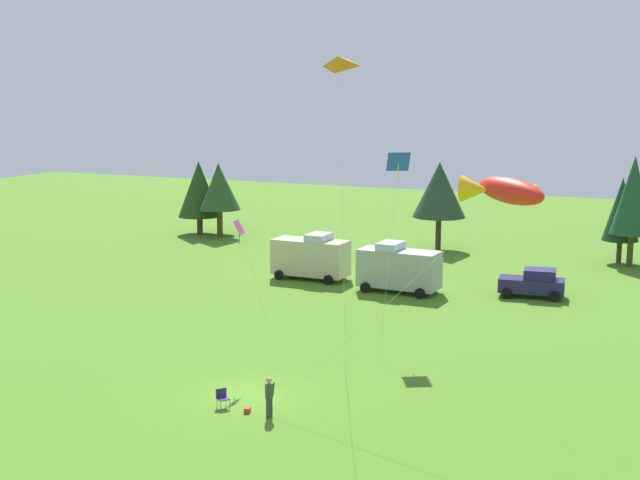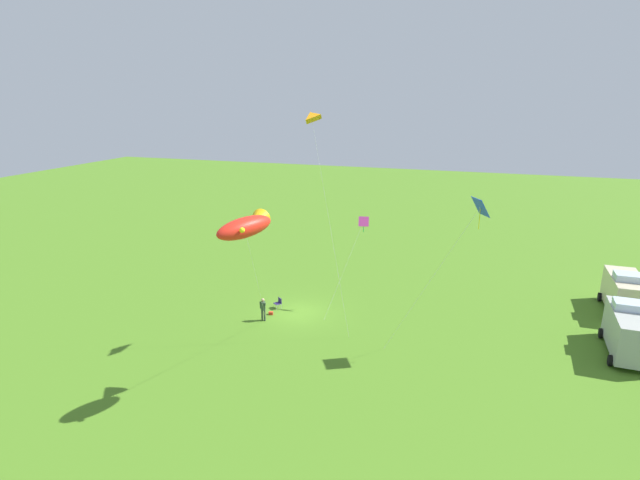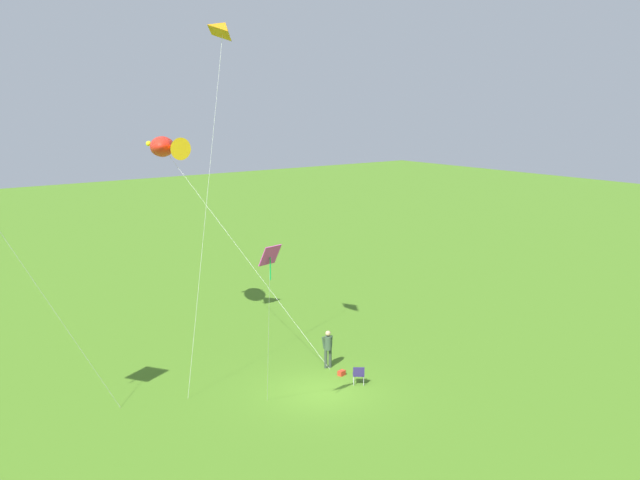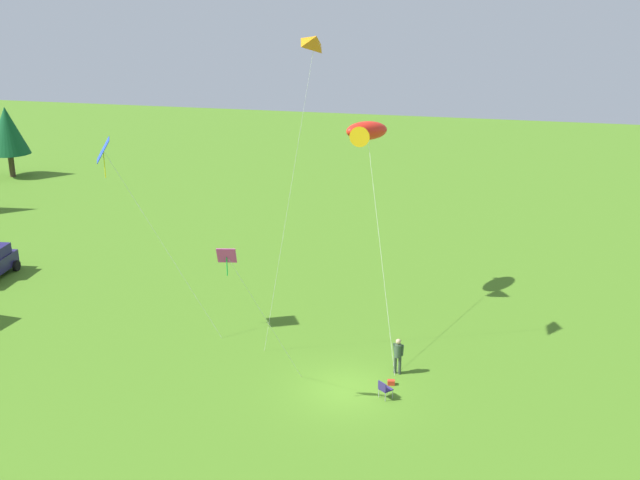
# 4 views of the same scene
# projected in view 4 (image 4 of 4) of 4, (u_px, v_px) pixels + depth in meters

# --- Properties ---
(ground_plane) EXTENTS (160.00, 160.00, 0.00)m
(ground_plane) POSITION_uv_depth(u_px,v_px,m) (346.00, 390.00, 32.98)
(ground_plane) COLOR #49791F
(person_kite_flyer) EXTENTS (0.40, 0.55, 1.74)m
(person_kite_flyer) POSITION_uv_depth(u_px,v_px,m) (398.00, 353.00, 34.11)
(person_kite_flyer) COLOR #344234
(person_kite_flyer) RESTS_ON ground
(folding_chair) EXTENTS (0.67, 0.67, 0.82)m
(folding_chair) POSITION_uv_depth(u_px,v_px,m) (384.00, 388.00, 32.14)
(folding_chair) COLOR navy
(folding_chair) RESTS_ON ground
(backpack_on_grass) EXTENTS (0.28, 0.36, 0.22)m
(backpack_on_grass) POSITION_uv_depth(u_px,v_px,m) (391.00, 382.00, 33.40)
(backpack_on_grass) COLOR red
(backpack_on_grass) RESTS_ON ground
(kite_large_fish) EXTENTS (11.00, 4.64, 10.23)m
(kite_large_fish) POSITION_uv_depth(u_px,v_px,m) (366.00, 132.00, 40.25)
(kite_large_fish) COLOR red
(kite_large_fish) RESTS_ON ground
(kite_diamond_rainbow) EXTENTS (3.71, 2.45, 7.18)m
(kite_diamond_rainbow) POSITION_uv_depth(u_px,v_px,m) (229.00, 260.00, 29.52)
(kite_diamond_rainbow) COLOR #D43CA1
(kite_diamond_rainbow) RESTS_ON ground
(kite_delta_orange) EXTENTS (1.55, 3.14, 15.10)m
(kite_delta_orange) POSITION_uv_depth(u_px,v_px,m) (316.00, 42.00, 32.06)
(kite_delta_orange) COLOR orange
(kite_delta_orange) RESTS_ON ground
(kite_diamond_blue) EXTENTS (1.68, 5.81, 10.15)m
(kite_diamond_blue) POSITION_uv_depth(u_px,v_px,m) (105.00, 154.00, 35.42)
(kite_diamond_blue) COLOR blue
(kite_diamond_blue) RESTS_ON ground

